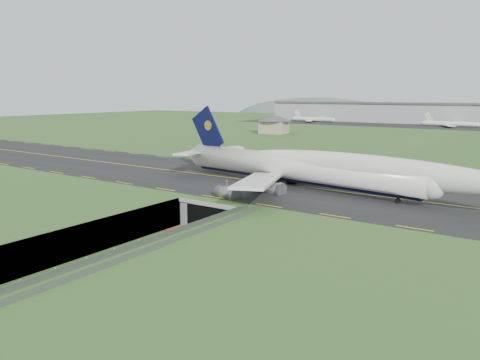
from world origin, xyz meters
The scene contains 10 objects.
ground centered at (0.00, 0.00, 0.00)m, with size 900.00×900.00×0.00m, color #365A24.
airfield_deck centered at (0.00, 0.00, 3.00)m, with size 800.00×800.00×6.00m, color gray.
trench_road centered at (0.00, -7.50, 0.10)m, with size 12.00×75.00×0.20m, color slate.
taxiway centered at (0.00, 33.00, 6.09)m, with size 800.00×44.00×0.18m, color black.
tunnel_portal centered at (0.00, 16.71, 3.33)m, with size 17.00×22.30×6.00m.
guideway centered at (11.00, -19.11, 5.32)m, with size 3.00×53.00×7.05m.
jumbo_jet centered at (12.94, 31.01, 11.19)m, with size 89.20×57.95×19.32m.
shuttle_tram centered at (1.22, -1.01, 1.63)m, with size 3.81×7.56×2.96m.
service_building centered at (-75.34, 161.27, 12.37)m, with size 22.54×22.54×10.75m.
cargo_terminal centered at (-0.19, 299.41, 13.96)m, with size 320.00×67.00×15.60m.
Camera 1 is at (58.66, -65.33, 27.97)m, focal length 35.00 mm.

